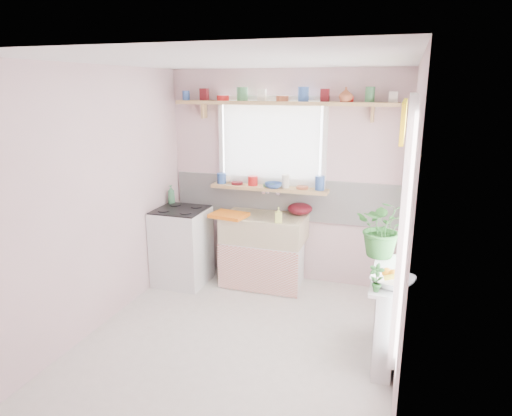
% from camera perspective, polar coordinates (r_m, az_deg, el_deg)
% --- Properties ---
extents(room, '(3.20, 3.20, 3.20)m').
position_cam_1_polar(room, '(4.56, 9.22, 2.99)').
color(room, silver).
rests_on(room, ground).
extents(sink_unit, '(0.95, 0.65, 1.11)m').
position_cam_1_polar(sink_unit, '(5.40, 1.01, -5.26)').
color(sink_unit, white).
rests_on(sink_unit, ground).
extents(cooker, '(0.58, 0.58, 0.93)m').
position_cam_1_polar(cooker, '(5.53, -9.24, -4.69)').
color(cooker, white).
rests_on(cooker, ground).
extents(radiator_ledge, '(0.22, 0.95, 0.78)m').
position_cam_1_polar(radiator_ledge, '(4.21, 15.96, -12.58)').
color(radiator_ledge, white).
rests_on(radiator_ledge, ground).
extents(windowsill, '(1.40, 0.22, 0.04)m').
position_cam_1_polar(windowsill, '(5.37, 1.63, 2.50)').
color(windowsill, tan).
rests_on(windowsill, room).
extents(pine_shelf, '(2.52, 0.24, 0.04)m').
position_cam_1_polar(pine_shelf, '(5.20, 3.30, 12.96)').
color(pine_shelf, tan).
rests_on(pine_shelf, room).
extents(shelf_crockery, '(2.47, 0.11, 0.12)m').
position_cam_1_polar(shelf_crockery, '(5.20, 3.32, 13.79)').
color(shelf_crockery, '#3359A5').
rests_on(shelf_crockery, pine_shelf).
extents(sill_crockery, '(1.35, 0.11, 0.12)m').
position_cam_1_polar(sill_crockery, '(5.36, 1.46, 3.29)').
color(sill_crockery, '#3359A5').
rests_on(sill_crockery, windowsill).
extents(dish_tray, '(0.44, 0.36, 0.04)m').
position_cam_1_polar(dish_tray, '(5.24, -3.40, -0.89)').
color(dish_tray, orange).
rests_on(dish_tray, sink_unit).
extents(colander, '(0.32, 0.32, 0.13)m').
position_cam_1_polar(colander, '(5.36, 5.52, -0.08)').
color(colander, '#550E17').
rests_on(colander, sink_unit).
extents(jade_plant, '(0.55, 0.49, 0.56)m').
position_cam_1_polar(jade_plant, '(4.34, 15.67, -2.34)').
color(jade_plant, '#2D6B2B').
rests_on(jade_plant, radiator_ledge).
extents(fruit_bowl, '(0.42, 0.42, 0.08)m').
position_cam_1_polar(fruit_bowl, '(3.79, 16.71, -8.80)').
color(fruit_bowl, silver).
rests_on(fruit_bowl, radiator_ledge).
extents(herb_pot, '(0.13, 0.10, 0.22)m').
position_cam_1_polar(herb_pot, '(3.64, 14.82, -8.45)').
color(herb_pot, '#2A6B2B').
rests_on(herb_pot, radiator_ledge).
extents(soap_bottle_sink, '(0.10, 0.10, 0.17)m').
position_cam_1_polar(soap_bottle_sink, '(5.01, 2.83, -0.87)').
color(soap_bottle_sink, '#EBF66D').
rests_on(soap_bottle_sink, sink_unit).
extents(sill_cup, '(0.14, 0.14, 0.09)m').
position_cam_1_polar(sill_cup, '(5.60, -3.73, 3.67)').
color(sill_cup, white).
rests_on(sill_cup, windowsill).
extents(sill_bowl, '(0.24, 0.24, 0.06)m').
position_cam_1_polar(sill_bowl, '(5.29, 2.18, 2.85)').
color(sill_bowl, '#2E5097').
rests_on(sill_bowl, windowsill).
extents(shelf_vase, '(0.18, 0.18, 0.15)m').
position_cam_1_polar(shelf_vase, '(5.00, 11.17, 13.73)').
color(shelf_vase, '#A15231').
rests_on(shelf_vase, pine_shelf).
extents(cooker_bottle, '(0.10, 0.10, 0.23)m').
position_cam_1_polar(cooker_bottle, '(5.63, -10.55, 1.68)').
color(cooker_bottle, '#3E7C52').
rests_on(cooker_bottle, cooker).
extents(fruit, '(0.20, 0.14, 0.10)m').
position_cam_1_polar(fruit, '(3.77, 16.88, -7.90)').
color(fruit, orange).
rests_on(fruit, fruit_bowl).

